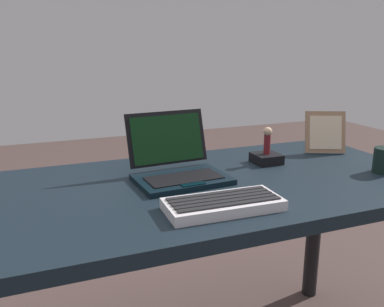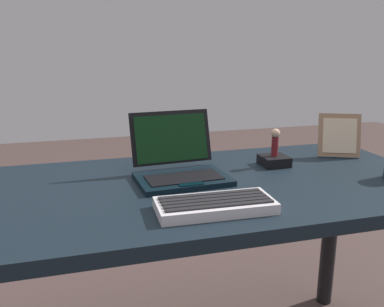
{
  "view_description": "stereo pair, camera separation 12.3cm",
  "coord_description": "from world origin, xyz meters",
  "px_view_note": "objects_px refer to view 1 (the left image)",
  "views": [
    {
      "loc": [
        -0.44,
        -1.1,
        1.15
      ],
      "look_at": [
        -0.0,
        0.0,
        0.83
      ],
      "focal_mm": 38.71,
      "sensor_mm": 36.0,
      "label": 1
    },
    {
      "loc": [
        -0.32,
        -1.14,
        1.15
      ],
      "look_at": [
        -0.0,
        0.0,
        0.83
      ],
      "focal_mm": 38.71,
      "sensor_mm": 36.0,
      "label": 2
    }
  ],
  "objects_px": {
    "laptop_front": "(178,167)",
    "figurine_stand": "(266,158)",
    "figurine": "(267,139)",
    "external_keyboard": "(224,204)",
    "photo_frame": "(325,132)"
  },
  "relations": [
    {
      "from": "laptop_front",
      "to": "figurine_stand",
      "type": "xyz_separation_m",
      "value": [
        0.35,
        0.05,
        -0.02
      ]
    },
    {
      "from": "laptop_front",
      "to": "figurine",
      "type": "distance_m",
      "value": 0.36
    },
    {
      "from": "laptop_front",
      "to": "figurine",
      "type": "bearing_deg",
      "value": 8.29
    },
    {
      "from": "laptop_front",
      "to": "external_keyboard",
      "type": "relative_size",
      "value": 0.95
    },
    {
      "from": "figurine",
      "to": "external_keyboard",
      "type": "bearing_deg",
      "value": -134.85
    },
    {
      "from": "laptop_front",
      "to": "external_keyboard",
      "type": "height_order",
      "value": "laptop_front"
    },
    {
      "from": "photo_frame",
      "to": "figurine",
      "type": "height_order",
      "value": "photo_frame"
    },
    {
      "from": "photo_frame",
      "to": "figurine",
      "type": "xyz_separation_m",
      "value": [
        -0.29,
        -0.04,
        0.01
      ]
    },
    {
      "from": "photo_frame",
      "to": "figurine",
      "type": "distance_m",
      "value": 0.29
    },
    {
      "from": "external_keyboard",
      "to": "figurine",
      "type": "height_order",
      "value": "figurine"
    },
    {
      "from": "external_keyboard",
      "to": "photo_frame",
      "type": "bearing_deg",
      "value": 31.28
    },
    {
      "from": "figurine_stand",
      "to": "photo_frame",
      "type": "bearing_deg",
      "value": 8.74
    },
    {
      "from": "external_keyboard",
      "to": "figurine",
      "type": "xyz_separation_m",
      "value": [
        0.33,
        0.33,
        0.07
      ]
    },
    {
      "from": "laptop_front",
      "to": "figurine_stand",
      "type": "bearing_deg",
      "value": 8.29
    },
    {
      "from": "figurine",
      "to": "laptop_front",
      "type": "bearing_deg",
      "value": -171.71
    }
  ]
}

